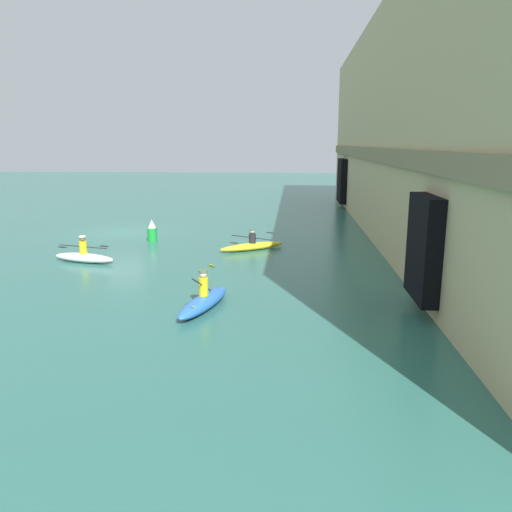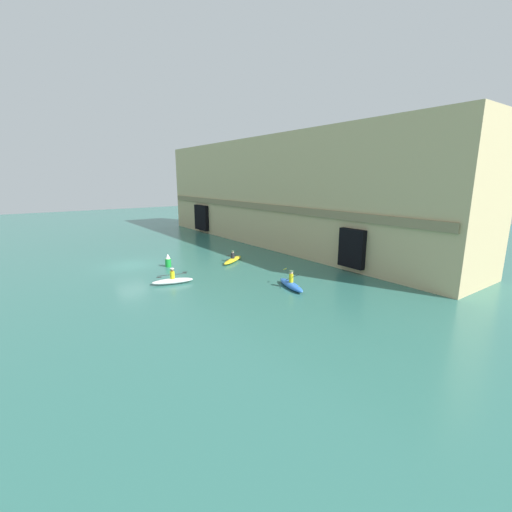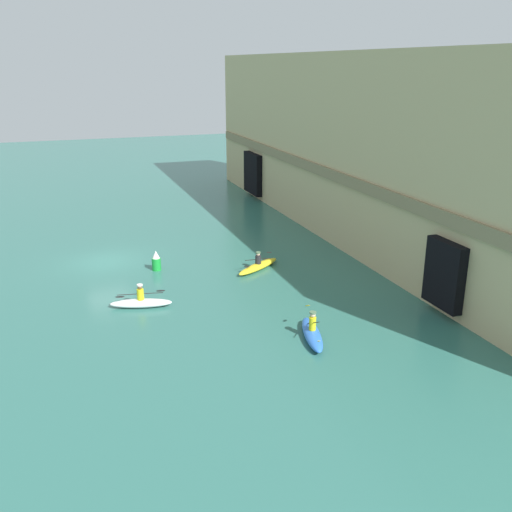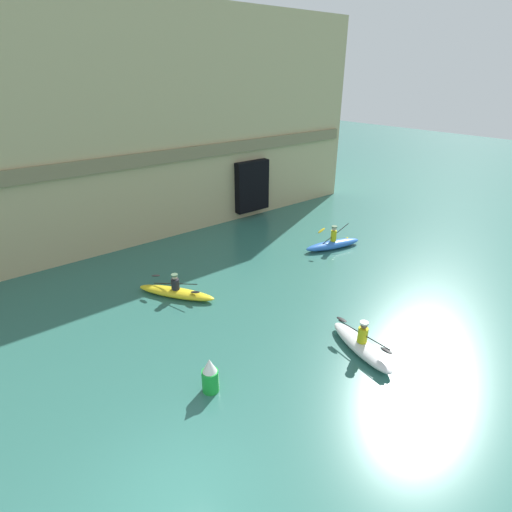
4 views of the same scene
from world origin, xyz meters
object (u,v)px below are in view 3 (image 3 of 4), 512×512
Objects in this scene: kayak_yellow at (258,266)px; marker_buoy at (156,261)px; kayak_blue at (312,333)px; kayak_white at (141,302)px.

marker_buoy is at bearing -51.98° from kayak_yellow.
kayak_yellow is 5.77m from marker_buoy.
kayak_blue reaches higher than kayak_white.
kayak_white is at bearing -18.55° from marker_buoy.
kayak_blue is 1.09× the size of kayak_white.
marker_buoy is (-4.92, 1.65, 0.28)m from kayak_white.
kayak_white reaches higher than kayak_yellow.
kayak_blue is 11.71m from marker_buoy.
kayak_yellow is (-8.90, 0.79, -0.04)m from kayak_blue.
marker_buoy is (-1.84, -5.46, 0.31)m from kayak_yellow.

